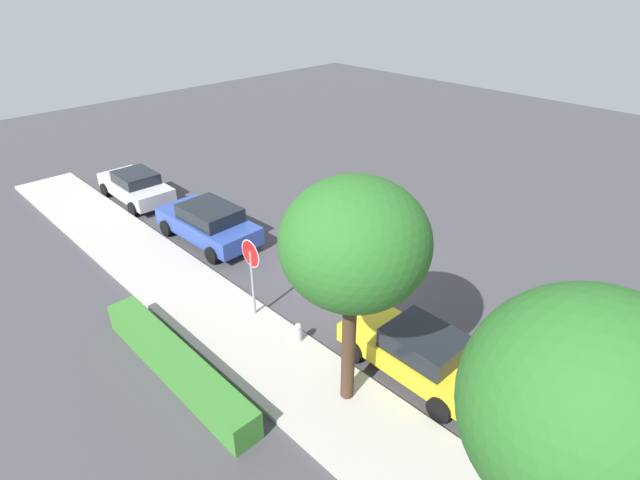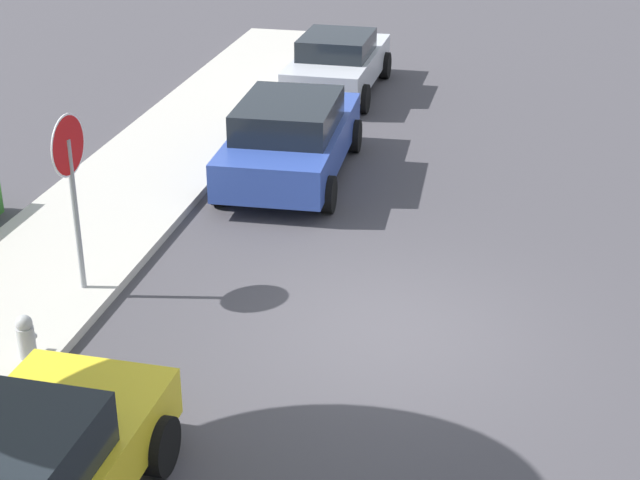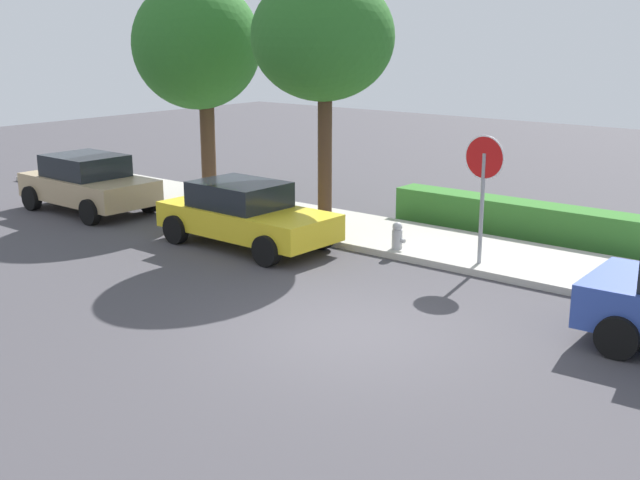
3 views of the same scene
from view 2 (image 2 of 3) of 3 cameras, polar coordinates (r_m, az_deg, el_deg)
The scene contains 6 objects.
ground_plane at distance 13.05m, azimuth 3.96°, elevation -5.19°, with size 60.00×60.00×0.00m, color #423F44.
sidewalk_curb at distance 14.58m, azimuth -16.60°, elevation -2.53°, with size 32.00×2.64×0.14m, color #B2ADA3.
stop_sign at distance 13.48m, azimuth -14.29°, elevation 3.81°, with size 0.85×0.08×2.67m.
parked_car_blue at distance 17.76m, azimuth -1.72°, elevation 6.01°, with size 4.56×2.24×1.51m.
parked_car_silver at distance 22.98m, azimuth 1.05°, elevation 10.29°, with size 4.23×1.98×1.40m.
fire_hydrant at distance 12.59m, azimuth -16.71°, elevation -5.64°, with size 0.30×0.22×0.72m.
Camera 2 is at (-11.18, -1.56, 6.55)m, focal length 55.00 mm.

